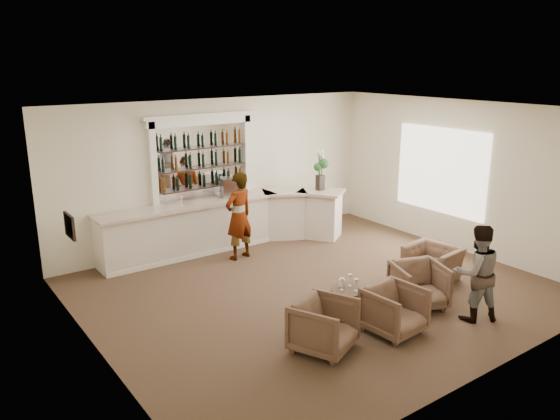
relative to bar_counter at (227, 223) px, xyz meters
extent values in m
plane|color=brown|center=(0.16, -3.00, -0.57)|extent=(8.00, 8.00, 0.00)
cube|color=#F1E7C8|center=(0.16, 0.50, 1.08)|extent=(8.00, 0.04, 3.30)
cube|color=#F1E7C8|center=(-3.84, -3.00, 1.08)|extent=(0.04, 7.00, 3.30)
cube|color=#F1E7C8|center=(4.16, -3.00, 1.08)|extent=(0.04, 7.00, 3.30)
cube|color=white|center=(0.16, -3.00, 2.73)|extent=(8.00, 7.00, 0.04)
cube|color=white|center=(4.13, -2.50, 1.13)|extent=(0.05, 2.40, 1.90)
cube|color=black|center=(-3.81, -1.80, 1.08)|extent=(0.04, 0.46, 0.38)
cube|color=beige|center=(-3.78, -1.80, 1.08)|extent=(0.01, 0.38, 0.30)
cube|color=white|center=(-0.84, 0.15, -0.03)|extent=(4.00, 0.70, 1.08)
cube|color=beige|center=(-0.84, 0.13, 0.54)|extent=(4.10, 0.82, 0.06)
cube|color=white|center=(1.51, -0.08, -0.03)|extent=(1.12, 1.04, 1.08)
cube|color=beige|center=(1.51, -0.10, 0.54)|extent=(1.27, 1.19, 0.06)
cube|color=white|center=(2.21, -0.60, -0.03)|extent=(1.08, 1.14, 1.08)
cube|color=beige|center=(2.21, -0.62, 0.54)|extent=(1.24, 1.29, 0.06)
cube|color=silver|center=(-0.84, -0.18, -0.52)|extent=(4.00, 0.06, 0.10)
cube|color=white|center=(-0.34, 0.48, 1.38)|extent=(2.15, 0.02, 1.65)
cube|color=silver|center=(-1.49, 0.42, 0.88)|extent=(0.14, 0.16, 2.90)
cube|color=silver|center=(0.81, 0.42, 0.88)|extent=(0.14, 0.16, 2.90)
cube|color=silver|center=(-0.34, 0.42, 2.27)|extent=(2.52, 0.16, 0.18)
cube|color=silver|center=(-0.34, 0.42, 2.39)|extent=(2.64, 0.20, 0.08)
cube|color=black|center=(-0.34, 0.37, 0.81)|extent=(2.05, 0.20, 0.03)
cube|color=black|center=(-0.34, 0.37, 1.25)|extent=(2.05, 0.20, 0.03)
cube|color=black|center=(-0.34, 0.37, 1.69)|extent=(2.05, 0.20, 0.03)
cylinder|color=#432E1D|center=(-0.13, -4.14, -0.32)|extent=(0.58, 0.58, 0.50)
imported|color=gray|center=(-0.13, -0.73, 0.36)|extent=(0.75, 0.57, 1.87)
imported|color=gray|center=(1.50, -5.39, 0.23)|extent=(0.97, 0.89, 1.61)
imported|color=brown|center=(-1.13, -4.72, -0.19)|extent=(1.10, 1.12, 0.77)
imported|color=brown|center=(0.09, -4.95, -0.20)|extent=(0.86, 0.89, 0.75)
imported|color=brown|center=(1.14, -4.54, -0.19)|extent=(1.07, 1.09, 0.77)
imported|color=brown|center=(2.36, -3.84, -0.26)|extent=(0.96, 1.07, 0.62)
cube|color=#BABABF|center=(0.22, 0.10, 0.78)|extent=(0.60, 0.55, 0.43)
cube|color=black|center=(2.24, -0.55, 0.74)|extent=(0.16, 0.16, 0.36)
cube|color=white|center=(-0.15, -4.00, -0.01)|extent=(0.08, 0.08, 0.12)
camera|label=1|loc=(-5.84, -10.18, 3.55)|focal=35.00mm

